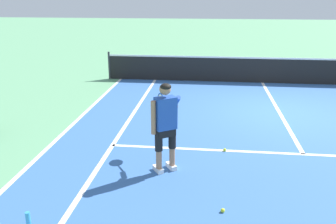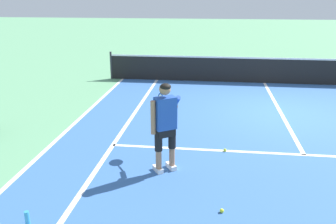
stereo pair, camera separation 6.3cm
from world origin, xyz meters
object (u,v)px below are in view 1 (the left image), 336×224
object	(u,v)px
tennis_ball_near_feet	(223,210)
tennis_ball_by_baseline	(225,150)
water_bottle	(28,219)
tennis_player	(165,121)

from	to	relation	value
tennis_ball_near_feet	tennis_ball_by_baseline	world-z (taller)	same
tennis_ball_near_feet	water_bottle	bearing A→B (deg)	-166.42
tennis_player	tennis_ball_near_feet	size ratio (longest dim) A/B	25.95
tennis_ball_near_feet	water_bottle	world-z (taller)	water_bottle
tennis_player	water_bottle	xyz separation A→B (m)	(-1.75, -1.96, -0.87)
tennis_ball_by_baseline	tennis_player	bearing A→B (deg)	-139.38
tennis_ball_by_baseline	water_bottle	bearing A→B (deg)	-134.65
tennis_ball_near_feet	water_bottle	size ratio (longest dim) A/B	0.28
tennis_player	tennis_ball_by_baseline	world-z (taller)	tennis_player
tennis_ball_near_feet	tennis_ball_by_baseline	xyz separation A→B (m)	(0.11, 2.27, 0.00)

